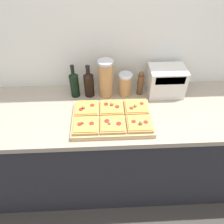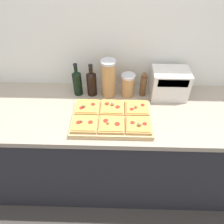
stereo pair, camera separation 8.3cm
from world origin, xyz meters
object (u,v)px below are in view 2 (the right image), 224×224
(cutting_board, at_px, (112,119))
(grain_jar_tall, at_px, (109,78))
(pepper_mill, at_px, (143,84))
(olive_oil_bottle, at_px, (77,82))
(grain_jar_short, at_px, (128,85))
(wine_bottle, at_px, (92,83))
(toaster_oven, at_px, (169,83))

(cutting_board, height_order, grain_jar_tall, grain_jar_tall)
(cutting_board, relative_size, pepper_mill, 2.70)
(olive_oil_bottle, bearing_deg, grain_jar_short, -0.00)
(grain_jar_short, bearing_deg, cutting_board, -110.92)
(wine_bottle, height_order, pepper_mill, wine_bottle)
(cutting_board, relative_size, olive_oil_bottle, 2.05)
(olive_oil_bottle, height_order, pepper_mill, olive_oil_bottle)
(olive_oil_bottle, bearing_deg, cutting_board, -47.58)
(cutting_board, xyz_separation_m, wine_bottle, (-0.16, 0.30, 0.09))
(cutting_board, distance_m, wine_bottle, 0.35)
(wine_bottle, relative_size, pepper_mill, 1.29)
(wine_bottle, relative_size, grain_jar_short, 1.43)
(cutting_board, xyz_separation_m, toaster_oven, (0.43, 0.30, 0.10))
(olive_oil_bottle, distance_m, toaster_oven, 0.70)
(wine_bottle, bearing_deg, grain_jar_tall, 0.00)
(grain_jar_short, bearing_deg, wine_bottle, 180.00)
(grain_jar_short, height_order, toaster_oven, toaster_oven)
(cutting_board, bearing_deg, toaster_oven, 34.86)
(wine_bottle, xyz_separation_m, pepper_mill, (0.40, 0.00, -0.01))
(wine_bottle, relative_size, toaster_oven, 0.88)
(pepper_mill, height_order, toaster_oven, toaster_oven)
(grain_jar_tall, bearing_deg, cutting_board, -83.57)
(cutting_board, height_order, pepper_mill, pepper_mill)
(wine_bottle, distance_m, grain_jar_short, 0.28)
(grain_jar_tall, bearing_deg, grain_jar_short, -0.00)
(olive_oil_bottle, xyz_separation_m, pepper_mill, (0.51, 0.00, -0.01))
(olive_oil_bottle, xyz_separation_m, grain_jar_short, (0.39, -0.00, -0.02))
(cutting_board, bearing_deg, grain_jar_tall, 96.43)
(grain_jar_short, relative_size, toaster_oven, 0.61)
(wine_bottle, bearing_deg, grain_jar_short, -0.00)
(cutting_board, xyz_separation_m, grain_jar_tall, (-0.03, 0.30, 0.13))
(cutting_board, height_order, wine_bottle, wine_bottle)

